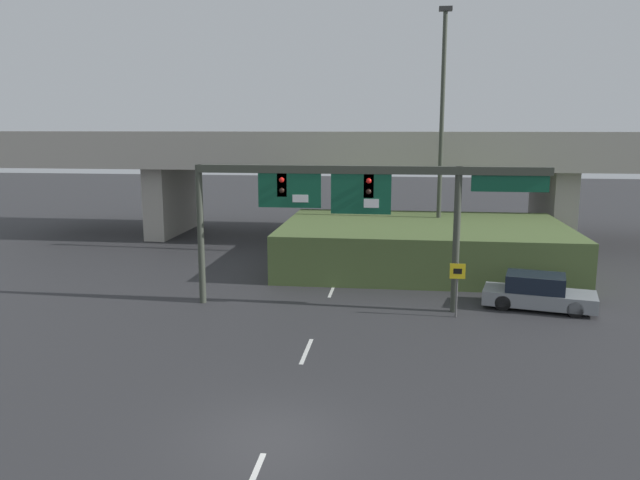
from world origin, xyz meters
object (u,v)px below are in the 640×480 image
at_px(speed_limit_sign, 457,281).
at_px(parked_sedan_near_right, 538,293).
at_px(highway_light_pole_near, 441,130).
at_px(signal_gantry, 351,195).

distance_m(speed_limit_sign, parked_sedan_near_right, 3.91).
relative_size(highway_light_pole_near, parked_sedan_near_right, 2.90).
xyz_separation_m(signal_gantry, parked_sedan_near_right, (7.68, 0.94, -4.06)).
bearing_deg(speed_limit_sign, signal_gantry, 170.16).
height_order(highway_light_pole_near, parked_sedan_near_right, highway_light_pole_near).
height_order(speed_limit_sign, highway_light_pole_near, highway_light_pole_near).
xyz_separation_m(highway_light_pole_near, parked_sedan_near_right, (3.54, -9.59, -6.57)).
bearing_deg(signal_gantry, parked_sedan_near_right, 7.00).
distance_m(highway_light_pole_near, parked_sedan_near_right, 12.15).
relative_size(signal_gantry, speed_limit_sign, 6.40).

